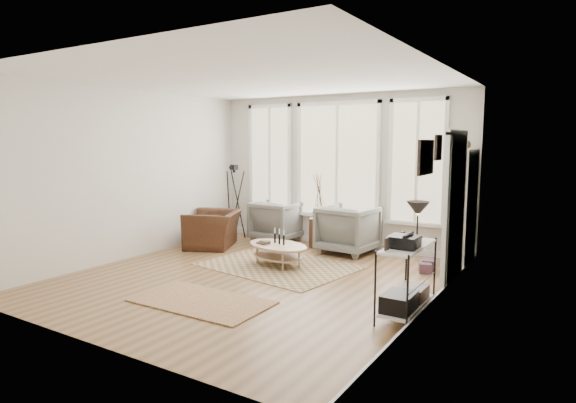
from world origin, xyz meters
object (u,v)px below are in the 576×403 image
Objects in this scene: accent_chair at (213,229)px; armchair_left at (277,221)px; low_shelf at (407,272)px; armchair_right at (348,229)px; side_table at (319,208)px; bookcase at (462,209)px; coffee_table at (277,249)px.

armchair_left is at bearing 122.04° from accent_chair.
low_shelf is 1.37× the size of armchair_right.
armchair_left is 0.58× the size of side_table.
armchair_right is (1.67, -0.21, 0.02)m from armchair_left.
bookcase reaches higher than armchair_left.
armchair_left is 0.95× the size of armchair_right.
accent_chair is (-1.72, -1.06, -0.40)m from side_table.
armchair_left reaches higher than accent_chair.
armchair_left is at bearing -2.21° from armchair_right.
accent_chair is at bearing 25.48° from armchair_right.
armchair_right is (0.59, 1.45, 0.15)m from coffee_table.
armchair_right is at bearing -12.83° from side_table.
side_table is 2.06m from accent_chair.
low_shelf reaches higher than armchair_right.
low_shelf is at bearing 132.05° from armchair_right.
armchair_left is (-3.57, 2.74, -0.10)m from low_shelf.
coffee_table is (-2.55, -1.45, -0.68)m from bookcase.
low_shelf is 3.16m from armchair_right.
coffee_table is 1.68m from side_table.
coffee_table is 1.20× the size of accent_chair.
low_shelf reaches higher than accent_chair.
bookcase reaches higher than armchair_right.
accent_chair is at bearing -148.43° from side_table.
armchair_right is at bearing 179.86° from bookcase.
low_shelf is 2.72m from coffee_table.
armchair_right reaches higher than armchair_left.
armchair_right is (-1.90, 2.53, -0.08)m from low_shelf.
coffee_table is at bearing 124.41° from armchair_left.
armchair_left is 1.34m from accent_chair.
side_table is at bearing 176.47° from bookcase.
accent_chair is (-4.38, -0.89, -0.61)m from bookcase.
bookcase is 4.51m from accent_chair.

